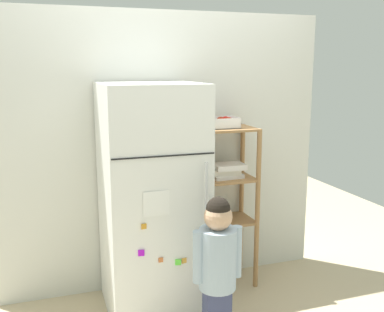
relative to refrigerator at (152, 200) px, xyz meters
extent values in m
plane|color=tan|center=(0.19, -0.02, -0.78)|extent=(6.00, 6.00, 0.00)
cube|color=silver|center=(0.19, 0.37, 0.25)|extent=(2.52, 0.03, 2.07)
cube|color=white|center=(0.00, 0.00, 0.00)|extent=(0.64, 0.67, 1.57)
cube|color=black|center=(0.00, -0.34, 0.37)|extent=(0.63, 0.01, 0.01)
cylinder|color=silver|center=(0.26, -0.36, 0.12)|extent=(0.02, 0.02, 0.40)
cube|color=white|center=(-0.05, -0.34, 0.08)|extent=(0.16, 0.01, 0.15)
cube|color=#60EB3D|center=(0.08, -0.34, -0.31)|extent=(0.04, 0.02, 0.04)
cube|color=orange|center=(-0.13, -0.34, -0.05)|extent=(0.03, 0.01, 0.03)
cube|color=gold|center=(0.12, -0.34, -0.31)|extent=(0.03, 0.01, 0.03)
cube|color=red|center=(0.24, -0.34, -0.33)|extent=(0.04, 0.01, 0.04)
cube|color=#CB6B36|center=(-0.03, -0.34, -0.28)|extent=(0.03, 0.01, 0.03)
cube|color=#A911CE|center=(-0.15, -0.34, -0.22)|extent=(0.04, 0.01, 0.04)
cylinder|color=#9EB2C6|center=(0.25, -0.58, -0.21)|extent=(0.22, 0.22, 0.37)
sphere|color=#9EB2C6|center=(0.25, -0.51, -0.04)|extent=(0.10, 0.10, 0.10)
sphere|color=tan|center=(0.25, -0.58, 0.04)|extent=(0.16, 0.16, 0.16)
sphere|color=black|center=(0.25, -0.58, 0.09)|extent=(0.14, 0.14, 0.14)
cylinder|color=#9EB2C6|center=(0.13, -0.58, -0.19)|extent=(0.06, 0.06, 0.31)
cylinder|color=#9EB2C6|center=(0.37, -0.58, -0.19)|extent=(0.06, 0.06, 0.31)
cylinder|color=#9E7247|center=(0.43, 0.04, -0.17)|extent=(0.04, 0.04, 1.23)
cylinder|color=#9E7247|center=(0.82, 0.04, -0.17)|extent=(0.04, 0.04, 1.23)
cylinder|color=#9E7247|center=(0.43, 0.32, -0.17)|extent=(0.04, 0.04, 1.23)
cylinder|color=#9E7247|center=(0.82, 0.32, -0.17)|extent=(0.04, 0.04, 1.23)
cube|color=#9E7247|center=(0.62, 0.18, 0.43)|extent=(0.40, 0.30, 0.02)
cube|color=#9E7247|center=(0.62, 0.18, 0.06)|extent=(0.40, 0.30, 0.02)
cube|color=#9E7247|center=(0.62, 0.18, -0.28)|extent=(0.40, 0.30, 0.02)
cube|color=white|center=(0.61, 0.18, 0.08)|extent=(0.24, 0.19, 0.03)
cube|color=silver|center=(0.59, 0.18, 0.11)|extent=(0.24, 0.19, 0.04)
cube|color=white|center=(0.63, 0.17, 0.15)|extent=(0.24, 0.18, 0.04)
cylinder|color=beige|center=(0.55, 0.18, -0.24)|extent=(0.10, 0.10, 0.05)
cube|color=white|center=(0.59, 0.19, 0.45)|extent=(0.21, 0.19, 0.01)
cube|color=white|center=(0.59, 0.10, 0.48)|extent=(0.21, 0.01, 0.08)
cube|color=white|center=(0.59, 0.28, 0.48)|extent=(0.21, 0.01, 0.08)
cube|color=white|center=(0.49, 0.19, 0.48)|extent=(0.01, 0.19, 0.08)
cube|color=white|center=(0.69, 0.19, 0.48)|extent=(0.01, 0.19, 0.08)
sphere|color=maroon|center=(0.59, 0.22, 0.48)|extent=(0.07, 0.07, 0.07)
sphere|color=#A72616|center=(0.62, 0.17, 0.49)|extent=(0.07, 0.07, 0.07)
sphere|color=#B10F09|center=(0.62, 0.20, 0.49)|extent=(0.08, 0.08, 0.08)
camera|label=1|loc=(-0.68, -2.85, 0.89)|focal=42.13mm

